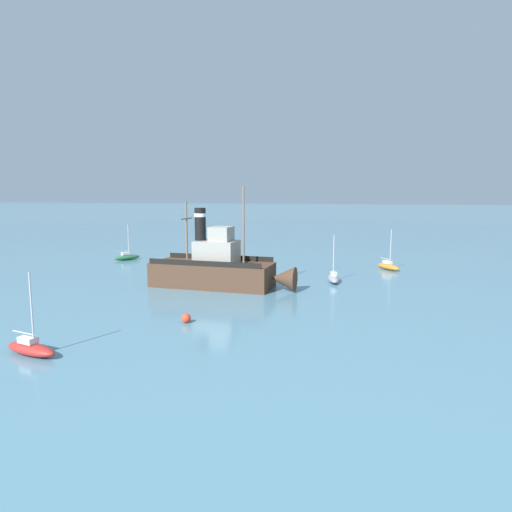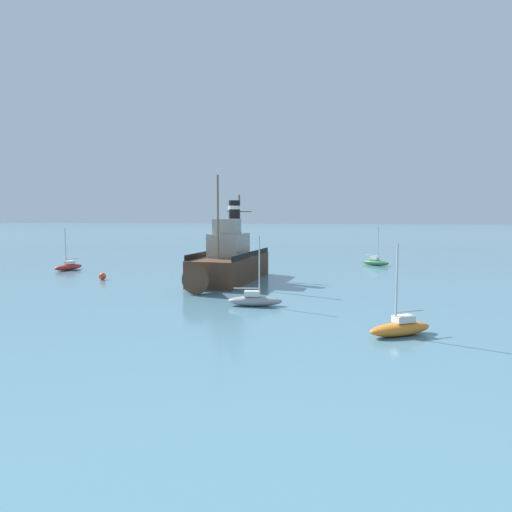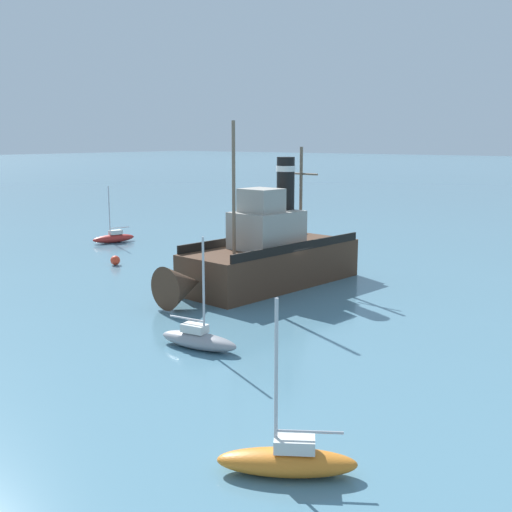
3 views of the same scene
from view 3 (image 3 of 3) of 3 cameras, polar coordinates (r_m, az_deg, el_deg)
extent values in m
plane|color=teal|center=(39.42, 3.08, -2.67)|extent=(600.00, 600.00, 0.00)
cube|color=#4C3323|center=(39.42, 1.45, -0.88)|extent=(5.54, 12.37, 2.40)
cone|color=#4C3323|center=(34.50, -6.54, -2.58)|extent=(2.57, 2.62, 2.35)
cube|color=#9E998E|center=(38.67, 0.97, 2.36)|extent=(3.37, 4.27, 2.20)
cube|color=#9E998E|center=(38.09, 0.47, 4.97)|extent=(2.38, 2.20, 1.40)
cylinder|color=black|center=(39.66, 2.65, 6.48)|extent=(1.10, 1.10, 3.20)
cylinder|color=silver|center=(39.60, 2.66, 7.77)|extent=(1.16, 1.16, 0.35)
cylinder|color=#75604C|center=(36.37, -2.00, 6.04)|extent=(0.20, 0.20, 7.50)
cylinder|color=#75604C|center=(40.87, 4.01, 5.46)|extent=(0.20, 0.20, 6.00)
cylinder|color=#75604C|center=(40.77, 4.03, 7.30)|extent=(2.60, 0.37, 0.12)
cube|color=black|center=(37.78, 3.90, 0.84)|extent=(1.22, 11.36, 0.50)
cube|color=black|center=(40.61, -0.81, 1.54)|extent=(1.22, 11.36, 0.50)
ellipsoid|color=gray|center=(27.93, -5.12, -7.51)|extent=(3.91, 1.58, 0.70)
cube|color=silver|center=(27.88, -5.47, -6.40)|extent=(1.17, 0.77, 0.36)
cylinder|color=#B7B7BC|center=(27.10, -4.69, -2.68)|extent=(0.10, 0.10, 4.20)
cylinder|color=#B7B7BC|center=(28.00, -6.16, -5.55)|extent=(1.80, 0.31, 0.08)
ellipsoid|color=orange|center=(18.14, 2.75, -17.84)|extent=(3.78, 3.00, 0.70)
cube|color=silver|center=(17.89, 3.44, -16.36)|extent=(1.27, 1.14, 0.36)
cylinder|color=#B7B7BC|center=(17.12, 1.80, -10.58)|extent=(0.10, 0.10, 4.20)
cylinder|color=#B7B7BC|center=(17.73, 4.79, -15.31)|extent=(1.55, 1.05, 0.08)
ellipsoid|color=#B22823|center=(56.99, -12.54, 1.53)|extent=(2.09, 3.96, 0.70)
cube|color=silver|center=(56.99, -12.38, 2.08)|extent=(0.92, 1.23, 0.36)
cylinder|color=#B7B7BC|center=(56.55, -12.91, 3.95)|extent=(0.10, 0.10, 4.20)
cylinder|color=#B7B7BC|center=(57.10, -12.02, 2.48)|extent=(0.57, 1.75, 0.08)
sphere|color=red|center=(46.80, -12.40, -0.38)|extent=(0.68, 0.68, 0.68)
camera|label=1|loc=(68.15, -37.37, 8.74)|focal=32.00mm
camera|label=2|loc=(16.90, -94.06, -9.83)|focal=32.00mm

